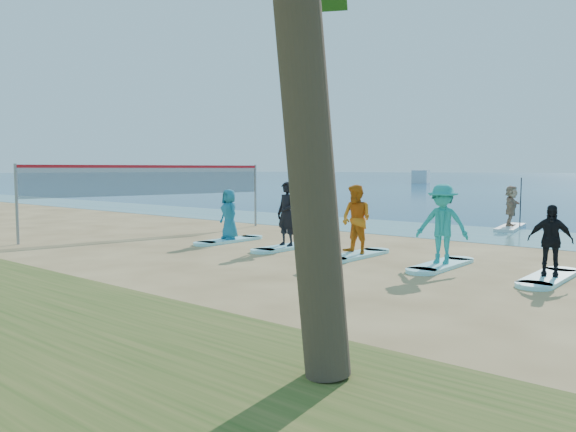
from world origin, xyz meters
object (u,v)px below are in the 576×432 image
Objects in this scene: student_0 at (229,214)px; surfboard_1 at (287,247)px; student_1 at (287,214)px; surfboard_4 at (549,278)px; surfboard_2 at (356,255)px; student_3 at (442,224)px; paddleboarder at (511,206)px; student_4 at (550,240)px; boat_offshore_a at (421,183)px; surfboard_3 at (441,265)px; surfboard_0 at (229,240)px; paddleboard at (510,227)px; student_2 at (356,219)px; volleyball_net at (152,181)px.

student_0 is 2.56m from surfboard_1.
student_1 is 7.30m from surfboard_4.
student_3 reaches higher than surfboard_2.
paddleboarder is 9.86m from student_3.
surfboard_2 is 1.46× the size of student_4.
boat_offshore_a is 81.12m from student_3.
surfboard_2 is at bearing 180.00° from surfboard_3.
student_0 is at bearing 0.00° from surfboard_0.
paddleboard is at bearing -0.00° from paddleboarder.
paddleboard is 1.36× the size of surfboard_2.
student_0 is 0.73× the size of surfboard_4.
student_2 is at bearing 168.08° from student_3.
surfboard_4 is at bearing -83.52° from boat_offshore_a.
student_3 is at bearing 0.00° from surfboard_0.
boat_offshore_a is (-25.86, 72.55, -1.90)m from volleyball_net.
boat_offshore_a is 3.41× the size of surfboard_2.
paddleboarder is at bearing 71.66° from surfboard_1.
student_0 is 0.87× the size of student_2.
student_2 is (2.41, 0.00, 0.96)m from surfboard_1.
surfboard_2 is at bearing -86.55° from boat_offshore_a.
surfboard_0 is at bearing 180.00° from surfboard_2.
surfboard_4 is 1.46× the size of student_4.
student_3 reaches higher than student_0.
paddleboard is 9.81m from student_2.
boat_offshore_a is at bearing 110.54° from paddleboard.
student_4 is at bearing -76.36° from paddleboard.
surfboard_3 is at bearing 13.88° from student_0.
student_4 is (4.83, 0.00, 0.80)m from surfboard_2.
surfboard_1 is 7.28m from student_4.
boat_offshore_a is at bearing 118.70° from student_1.
surfboard_1 is 1.00× the size of surfboard_3.
surfboard_0 is at bearing 180.00° from surfboard_4.
surfboard_3 is at bearing 0.00° from surfboard_1.
student_0 is 0.73× the size of surfboard_2.
student_3 is at bearing -89.43° from paddleboard.
surfboard_2 is 0.96m from student_2.
boat_offshore_a is 3.41× the size of surfboard_3.
paddleboard is at bearing 112.43° from surfboard_4.
surfboard_4 is at bearing 0.00° from surfboard_2.
student_1 reaches higher than boat_offshore_a.
volleyball_net is 13.67m from paddleboarder.
student_1 is (2.41, 0.00, 0.98)m from surfboard_0.
surfboard_1 is 4.83m from surfboard_3.
student_1 is at bearing 151.23° from paddleboarder.
student_1 is at bearing 166.05° from student_4.
surfboard_3 is at bearing 178.92° from paddleboarder.
surfboard_2 is 2.41m from surfboard_3.
volleyball_net is 13.45m from surfboard_4.
boat_offshore_a is 78.11m from student_0.
paddleboard reaches higher than surfboard_3.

